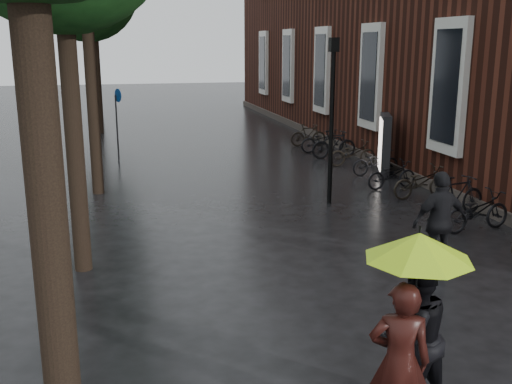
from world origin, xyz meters
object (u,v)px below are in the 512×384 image
object	(u,v)px
person_black	(414,336)
parked_bicycles	(385,167)
lamp_post	(332,105)
person_burgundy	(399,362)
ad_lightbox	(384,145)
pedestrian_walking	(440,222)

from	to	relation	value
person_black	parked_bicycles	bearing A→B (deg)	-127.00
lamp_post	person_burgundy	bearing A→B (deg)	-106.30
parked_bicycles	ad_lightbox	size ratio (longest dim) A/B	7.27
person_black	ad_lightbox	bearing A→B (deg)	-126.95
ad_lightbox	lamp_post	bearing A→B (deg)	-114.43
ad_lightbox	lamp_post	world-z (taller)	lamp_post
person_burgundy	parked_bicycles	size ratio (longest dim) A/B	0.13
person_burgundy	ad_lightbox	world-z (taller)	ad_lightbox
lamp_post	pedestrian_walking	bearing A→B (deg)	-87.24
person_burgundy	ad_lightbox	distance (m)	13.43
person_burgundy	lamp_post	xyz separation A→B (m)	(2.74, 9.38, 1.69)
person_burgundy	person_black	size ratio (longest dim) A/B	0.98
pedestrian_walking	parked_bicycles	xyz separation A→B (m)	(2.24, 6.97, -0.49)
person_black	ad_lightbox	world-z (taller)	ad_lightbox
person_burgundy	lamp_post	world-z (taller)	lamp_post
person_burgundy	person_black	distance (m)	0.60
parked_bicycles	ad_lightbox	bearing A→B (deg)	66.60
parked_bicycles	lamp_post	distance (m)	3.79
person_burgundy	pedestrian_walking	bearing A→B (deg)	-105.08
person_burgundy	pedestrian_walking	xyz separation A→B (m)	(2.99, 4.31, 0.05)
parked_bicycles	lamp_post	bearing A→B (deg)	-142.61
person_black	pedestrian_walking	world-z (taller)	pedestrian_walking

